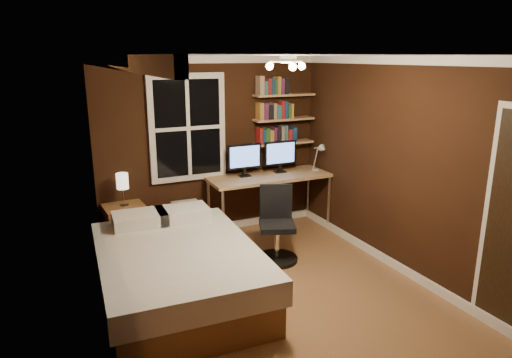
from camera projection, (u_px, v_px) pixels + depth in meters
name	position (u px, v px, depth m)	size (l,w,h in m)	color
floor	(280.00, 295.00, 4.91)	(4.20, 4.20, 0.00)	brown
wall_back	(212.00, 147.00, 6.43)	(3.20, 0.04, 2.50)	black
wall_left	(117.00, 205.00, 3.94)	(0.04, 4.20, 2.50)	black
wall_right	(405.00, 168.00, 5.23)	(0.04, 4.20, 2.50)	black
ceiling	(283.00, 55.00, 4.26)	(3.20, 4.20, 0.02)	white
window	(188.00, 128.00, 6.18)	(1.06, 0.06, 1.46)	white
ceiling_fixture	(288.00, 66.00, 4.20)	(0.44, 0.44, 0.18)	beige
bookshelf_lower	(283.00, 143.00, 6.76)	(0.92, 0.22, 0.03)	tan
books_row_lower	(284.00, 134.00, 6.72)	(0.60, 0.16, 0.23)	maroon
bookshelf_middle	(284.00, 119.00, 6.67)	(0.92, 0.22, 0.03)	tan
books_row_middle	(284.00, 110.00, 6.63)	(0.54, 0.16, 0.23)	navy
bookshelf_upper	(284.00, 95.00, 6.57)	(0.92, 0.22, 0.03)	tan
books_row_upper	(284.00, 86.00, 6.54)	(0.48, 0.16, 0.23)	#295A26
bed	(178.00, 271.00, 4.77)	(1.65, 2.23, 0.74)	brown
nightstand	(126.00, 229.00, 5.93)	(0.50, 0.50, 0.63)	brown
bedside_lamp	(123.00, 190.00, 5.79)	(0.15, 0.15, 0.43)	beige
radiator	(185.00, 219.00, 6.41)	(0.36, 0.13, 0.54)	silver
desk	(270.00, 179.00, 6.54)	(1.78, 0.67, 0.85)	tan
monitor_left	(244.00, 160.00, 6.40)	(0.50, 0.12, 0.46)	black
monitor_right	(280.00, 157.00, 6.62)	(0.50, 0.12, 0.46)	black
desk_lamp	(319.00, 157.00, 6.68)	(0.14, 0.32, 0.44)	silver
office_chair	(277.00, 233.00, 5.70)	(0.55, 0.55, 0.95)	black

